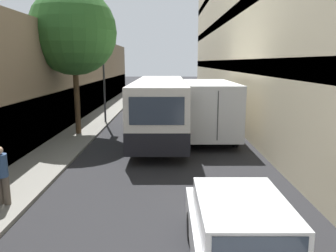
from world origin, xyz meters
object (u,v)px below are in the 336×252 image
Objects in this scene: street_tree_left at (72,32)px; bus at (159,107)px; car_hatchback at (241,238)px; street_lamp at (102,41)px; pedestrian at (0,174)px; box_truck at (206,105)px.

bus is at bearing -6.28° from street_tree_left.
bus is (-1.72, 11.11, 0.84)m from car_hatchback.
bus is 5.75m from street_tree_left.
street_lamp is (-3.56, 3.90, 3.52)m from bus.
pedestrian is at bearing -115.32° from bus.
street_lamp is (-6.02, 3.14, 3.51)m from box_truck.
street_tree_left reaches higher than pedestrian.
street_lamp reaches higher than pedestrian.
box_truck is 11.16m from pedestrian.
car_hatchback is 2.67× the size of pedestrian.
street_tree_left is (-4.34, 0.48, 3.74)m from bus.
bus reaches higher than box_truck.
bus reaches higher than car_hatchback.
pedestrian is 0.22× the size of street_lamp.
street_tree_left is at bearing 173.72° from bus.
street_tree_left is (-0.78, -3.42, 0.23)m from street_lamp.
bus is 2.58m from box_truck.
bus is 6.39× the size of pedestrian.
street_tree_left reaches higher than box_truck.
street_lamp is 0.98× the size of street_tree_left.
pedestrian reaches higher than car_hatchback.
box_truck is 1.09× the size of street_tree_left.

